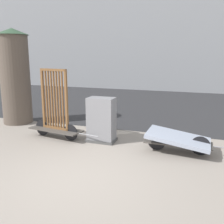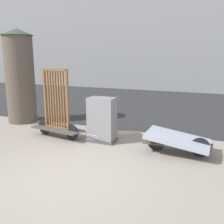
{
  "view_description": "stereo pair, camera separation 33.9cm",
  "coord_description": "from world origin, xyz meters",
  "views": [
    {
      "loc": [
        2.46,
        -4.58,
        2.59
      ],
      "look_at": [
        0.0,
        2.31,
        0.98
      ],
      "focal_mm": 42.0,
      "sensor_mm": 36.0,
      "label": 1
    },
    {
      "loc": [
        2.78,
        -4.46,
        2.59
      ],
      "look_at": [
        0.0,
        2.31,
        0.98
      ],
      "focal_mm": 42.0,
      "sensor_mm": 36.0,
      "label": 2
    }
  ],
  "objects": [
    {
      "name": "advertising_column",
      "position": [
        -4.28,
        3.49,
        1.79
      ],
      "size": [
        1.22,
        1.22,
        3.52
      ],
      "color": "brown",
      "rests_on": "ground_plane"
    },
    {
      "name": "bike_cart_with_mattress",
      "position": [
        1.89,
        2.31,
        0.37
      ],
      "size": [
        2.47,
        1.07,
        0.57
      ],
      "rotation": [
        0.0,
        0.0,
        -0.01
      ],
      "color": "#4C4742",
      "rests_on": "ground_plane"
    },
    {
      "name": "road_strip",
      "position": [
        0.0,
        9.05,
        0.0
      ],
      "size": [
        56.0,
        10.42,
        0.01
      ],
      "color": "#2D2D30",
      "rests_on": "ground_plane"
    },
    {
      "name": "bike_cart_with_bedframe",
      "position": [
        -1.88,
        2.31,
        0.7
      ],
      "size": [
        2.49,
        0.87,
        2.17
      ],
      "rotation": [
        0.0,
        0.0,
        -0.16
      ],
      "color": "#4C4742",
      "rests_on": "ground_plane"
    },
    {
      "name": "utility_cabinet",
      "position": [
        -0.4,
        2.47,
        0.63
      ],
      "size": [
        0.85,
        0.56,
        1.34
      ],
      "color": "#4C4C4C",
      "rests_on": "ground_plane"
    },
    {
      "name": "ground_plane",
      "position": [
        0.0,
        0.0,
        0.0
      ],
      "size": [
        60.0,
        60.0,
        0.0
      ],
      "primitive_type": "plane",
      "color": "gray"
    }
  ]
}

